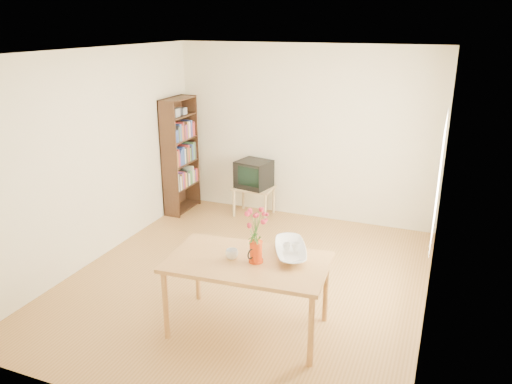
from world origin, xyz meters
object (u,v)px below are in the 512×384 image
at_px(mug, 232,254).
at_px(bowl, 291,234).
at_px(table, 248,267).
at_px(pitcher, 256,252).
at_px(television, 254,174).

distance_m(mug, bowl, 0.60).
distance_m(table, mug, 0.20).
distance_m(table, pitcher, 0.19).
xyz_separation_m(table, television, (-1.09, 2.88, -0.00)).
relative_size(pitcher, television, 0.39).
bearing_deg(bowl, table, -138.47).
bearing_deg(pitcher, bowl, 64.14).
bearing_deg(pitcher, table, -160.82).
xyz_separation_m(pitcher, television, (-1.17, 2.88, -0.17)).
height_order(table, television, television).
xyz_separation_m(pitcher, bowl, (0.25, 0.29, 0.11)).
bearing_deg(mug, television, -71.91).
bearing_deg(mug, table, -171.22).
bearing_deg(table, mug, -175.58).
relative_size(mug, bowl, 0.27).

